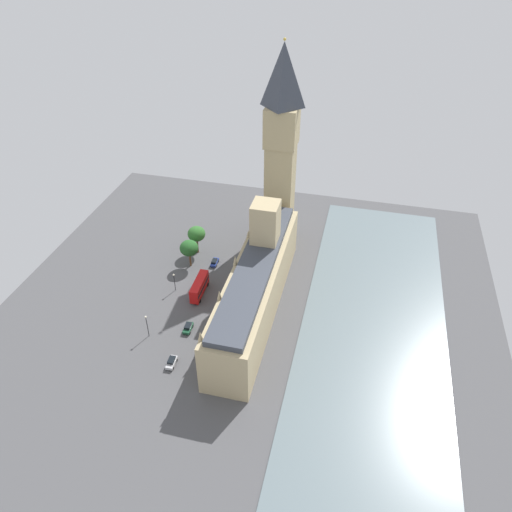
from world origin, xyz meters
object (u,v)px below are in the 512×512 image
car_blue_by_river_gate (215,262)px  street_lamp_kerbside (147,322)px  car_silver_far_end (172,362)px  plane_tree_opposite_hall (196,234)px  street_lamp_near_tower (174,279)px  parliament_building (257,283)px  double_decker_bus_leading (199,287)px  pedestrian_corner (220,324)px  pedestrian_under_trees (240,275)px  clock_tower (281,147)px  plane_tree_trailing (189,248)px  car_dark_green_midblock (188,328)px

car_blue_by_river_gate → street_lamp_kerbside: bearing=-103.6°
car_silver_far_end → plane_tree_opposite_hall: (9.29, -45.40, 6.21)m
car_blue_by_river_gate → street_lamp_near_tower: street_lamp_near_tower is taller
parliament_building → double_decker_bus_leading: parliament_building is taller
double_decker_bus_leading → pedestrian_corner: size_ratio=6.40×
pedestrian_under_trees → double_decker_bus_leading: bearing=134.6°
pedestrian_under_trees → street_lamp_kerbside: size_ratio=0.22×
clock_tower → pedestrian_corner: bearing=81.7°
clock_tower → pedestrian_corner: 55.09m
car_silver_far_end → street_lamp_kerbside: bearing=-40.9°
car_blue_by_river_gate → double_decker_bus_leading: (-0.11, 14.15, 1.75)m
plane_tree_opposite_hall → clock_tower: bearing=-147.6°
plane_tree_trailing → street_lamp_near_tower: size_ratio=1.53×
car_silver_far_end → plane_tree_opposite_hall: plane_tree_opposite_hall is taller
car_silver_far_end → car_dark_green_midblock: bearing=-91.1°
double_decker_bus_leading → plane_tree_opposite_hall: size_ratio=1.11×
plane_tree_trailing → pedestrian_under_trees: bearing=174.7°
street_lamp_near_tower → plane_tree_opposite_hall: bearing=-90.3°
pedestrian_under_trees → pedestrian_corner: pedestrian_corner is taller
pedestrian_corner → street_lamp_near_tower: size_ratio=0.28×
pedestrian_corner → parliament_building: bearing=64.7°
car_dark_green_midblock → street_lamp_kerbside: size_ratio=0.59×
car_blue_by_river_gate → car_silver_far_end: size_ratio=0.98×
car_blue_by_river_gate → plane_tree_trailing: size_ratio=0.45×
plane_tree_trailing → street_lamp_kerbside: 30.78m
parliament_building → car_blue_by_river_gate: parliament_building is taller
parliament_building → car_silver_far_end: size_ratio=14.51×
car_dark_green_midblock → street_lamp_kerbside: (9.15, 4.42, 3.94)m
car_silver_far_end → pedestrian_under_trees: 37.42m
clock_tower → pedestrian_under_trees: 39.92m
clock_tower → car_silver_far_end: size_ratio=14.90×
plane_tree_opposite_hall → street_lamp_near_tower: 19.42m
clock_tower → street_lamp_near_tower: size_ratio=10.49×
car_blue_by_river_gate → plane_tree_opposite_hall: bearing=144.8°
car_blue_by_river_gate → plane_tree_opposite_hall: size_ratio=0.43×
car_silver_far_end → plane_tree_opposite_hall: 46.76m
pedestrian_under_trees → plane_tree_trailing: 17.22m
parliament_building → street_lamp_near_tower: (24.43, -0.87, -4.25)m
car_dark_green_midblock → pedestrian_corner: (-7.57, -3.50, -0.14)m
pedestrian_corner → plane_tree_trailing: size_ratio=0.18×
parliament_building → clock_tower: (1.14, -34.78, 23.88)m
car_blue_by_river_gate → car_dark_green_midblock: size_ratio=1.00×
car_dark_green_midblock → pedestrian_corner: bearing=-158.0°
clock_tower → double_decker_bus_leading: 47.62m
car_blue_by_river_gate → pedestrian_under_trees: (-9.09, 3.84, -0.20)m
pedestrian_corner → double_decker_bus_leading: bearing=143.0°
street_lamp_kerbside → car_silver_far_end: bearing=141.2°
pedestrian_corner → car_silver_far_end: bearing=-103.1°
clock_tower → street_lamp_near_tower: 49.84m
parliament_building → street_lamp_kerbside: size_ratio=8.67×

